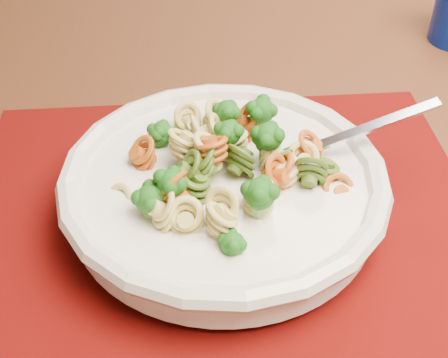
# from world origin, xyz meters

# --- Properties ---
(dining_table) EXTENTS (1.73, 1.43, 0.72)m
(dining_table) POSITION_xyz_m (-0.36, -0.16, 0.63)
(dining_table) COLOR #482314
(dining_table) RESTS_ON ground
(placemat) EXTENTS (0.53, 0.46, 0.00)m
(placemat) POSITION_xyz_m (-0.35, -0.22, 0.72)
(placemat) COLOR #520403
(placemat) RESTS_ON dining_table
(pasta_bowl) EXTENTS (0.28, 0.28, 0.05)m
(pasta_bowl) POSITION_xyz_m (-0.35, -0.23, 0.75)
(pasta_bowl) COLOR silver
(pasta_bowl) RESTS_ON placemat
(pasta_broccoli_heap) EXTENTS (0.24, 0.24, 0.06)m
(pasta_broccoli_heap) POSITION_xyz_m (-0.35, -0.23, 0.77)
(pasta_broccoli_heap) COLOR #D6C26A
(pasta_broccoli_heap) RESTS_ON pasta_bowl
(fork) EXTENTS (0.18, 0.08, 0.08)m
(fork) POSITION_xyz_m (-0.30, -0.19, 0.76)
(fork) COLOR silver
(fork) RESTS_ON pasta_bowl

